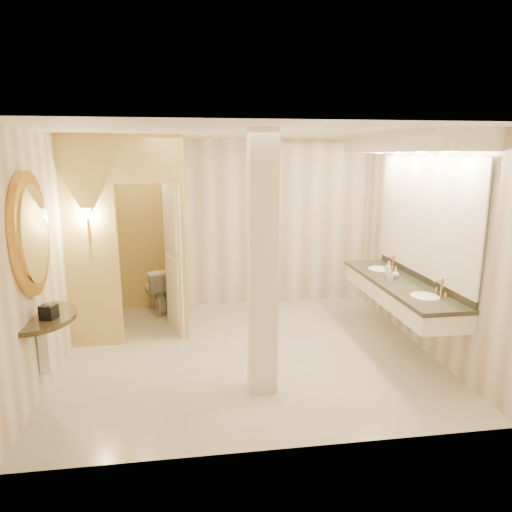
# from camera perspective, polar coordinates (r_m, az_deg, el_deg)

# --- Properties ---
(floor) EXTENTS (4.50, 4.50, 0.00)m
(floor) POSITION_cam_1_polar(r_m,az_deg,el_deg) (5.93, -0.99, -11.84)
(floor) COLOR beige
(floor) RESTS_ON ground
(ceiling) EXTENTS (4.50, 4.50, 0.00)m
(ceiling) POSITION_cam_1_polar(r_m,az_deg,el_deg) (5.41, -1.10, 15.19)
(ceiling) COLOR white
(ceiling) RESTS_ON wall_back
(wall_back) EXTENTS (4.50, 0.02, 2.70)m
(wall_back) POSITION_cam_1_polar(r_m,az_deg,el_deg) (7.48, -2.95, 4.05)
(wall_back) COLOR silver
(wall_back) RESTS_ON floor
(wall_front) EXTENTS (4.50, 0.02, 2.70)m
(wall_front) POSITION_cam_1_polar(r_m,az_deg,el_deg) (3.60, 2.93, -5.21)
(wall_front) COLOR silver
(wall_front) RESTS_ON floor
(wall_left) EXTENTS (0.02, 4.00, 2.70)m
(wall_left) POSITION_cam_1_polar(r_m,az_deg,el_deg) (5.70, -24.10, 0.32)
(wall_left) COLOR silver
(wall_left) RESTS_ON floor
(wall_right) EXTENTS (0.02, 4.00, 2.70)m
(wall_right) POSITION_cam_1_polar(r_m,az_deg,el_deg) (6.21, 20.05, 1.57)
(wall_right) COLOR silver
(wall_right) RESTS_ON floor
(toilet_closet) EXTENTS (1.50, 1.55, 2.70)m
(toilet_closet) POSITION_cam_1_polar(r_m,az_deg,el_deg) (6.44, -12.07, 2.75)
(toilet_closet) COLOR #ECD77B
(toilet_closet) RESTS_ON floor
(wall_sconce) EXTENTS (0.14, 0.14, 0.42)m
(wall_sconce) POSITION_cam_1_polar(r_m,az_deg,el_deg) (5.97, -20.32, 4.87)
(wall_sconce) COLOR #CB8741
(wall_sconce) RESTS_ON toilet_closet
(vanity) EXTENTS (0.75, 2.57, 2.09)m
(vanity) POSITION_cam_1_polar(r_m,az_deg,el_deg) (5.98, 18.26, 4.02)
(vanity) COLOR white
(vanity) RESTS_ON floor
(console_shelf) EXTENTS (0.93, 0.93, 1.92)m
(console_shelf) POSITION_cam_1_polar(r_m,az_deg,el_deg) (4.97, -26.03, -1.64)
(console_shelf) COLOR black
(console_shelf) RESTS_ON floor
(pillar) EXTENTS (0.28, 0.28, 2.70)m
(pillar) POSITION_cam_1_polar(r_m,az_deg,el_deg) (4.62, 0.81, -1.21)
(pillar) COLOR white
(pillar) RESTS_ON floor
(tissue_box) EXTENTS (0.17, 0.17, 0.14)m
(tissue_box) POSITION_cam_1_polar(r_m,az_deg,el_deg) (4.94, -24.49, -6.36)
(tissue_box) COLOR black
(tissue_box) RESTS_ON console_shelf
(toilet) EXTENTS (0.61, 0.80, 0.72)m
(toilet) POSITION_cam_1_polar(r_m,az_deg,el_deg) (7.44, -12.21, -4.06)
(toilet) COLOR white
(toilet) RESTS_ON floor
(soap_bottle_a) EXTENTS (0.07, 0.07, 0.13)m
(soap_bottle_a) POSITION_cam_1_polar(r_m,az_deg,el_deg) (6.05, 16.43, -2.42)
(soap_bottle_a) COLOR beige
(soap_bottle_a) RESTS_ON vanity
(soap_bottle_b) EXTENTS (0.12, 0.12, 0.11)m
(soap_bottle_b) POSITION_cam_1_polar(r_m,az_deg,el_deg) (6.25, 17.07, -2.08)
(soap_bottle_b) COLOR silver
(soap_bottle_b) RESTS_ON vanity
(soap_bottle_c) EXTENTS (0.10, 0.10, 0.21)m
(soap_bottle_c) POSITION_cam_1_polar(r_m,az_deg,el_deg) (6.24, 16.19, -1.59)
(soap_bottle_c) COLOR #C6B28C
(soap_bottle_c) RESTS_ON vanity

